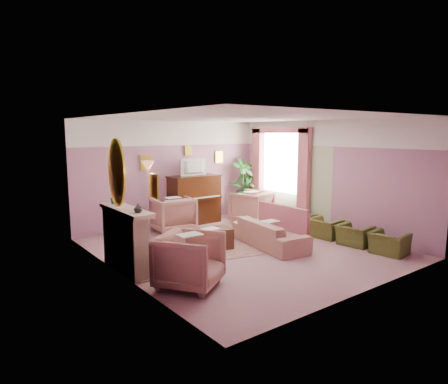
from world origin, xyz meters
TOP-DOWN VIEW (x-y plane):
  - floor at (0.00, 0.00)m, footprint 5.50×6.00m
  - ceiling at (0.00, 0.00)m, footprint 5.50×6.00m
  - wall_back at (0.00, 3.00)m, footprint 5.50×0.02m
  - wall_front at (0.00, -3.00)m, footprint 5.50×0.02m
  - wall_left at (-2.75, 0.00)m, footprint 0.02×6.00m
  - wall_right at (2.75, 0.00)m, footprint 0.02×6.00m
  - picture_rail_band at (0.00, 2.99)m, footprint 5.50×0.01m
  - stripe_panel at (2.73, 1.30)m, footprint 0.01×3.00m
  - fireplace_surround at (-2.59, 0.20)m, footprint 0.30×1.40m
  - fireplace_inset at (-2.49, 0.20)m, footprint 0.18×0.72m
  - fire_ember at (-2.45, 0.20)m, footprint 0.06×0.54m
  - mantel_shelf at (-2.56, 0.20)m, footprint 0.40×1.55m
  - hearth at (-2.39, 0.20)m, footprint 0.55×1.50m
  - mirror_frame at (-2.70, 0.20)m, footprint 0.04×0.72m
  - mirror_glass at (-2.67, 0.20)m, footprint 0.01×0.60m
  - sconce_shade at (-2.62, -0.85)m, footprint 0.20×0.20m
  - piano at (0.50, 2.68)m, footprint 1.40×0.60m
  - piano_keyshelf at (0.50, 2.33)m, footprint 1.30×0.12m
  - piano_keys at (0.50, 2.33)m, footprint 1.20×0.08m
  - piano_top at (0.50, 2.68)m, footprint 1.45×0.65m
  - television at (0.50, 2.63)m, footprint 0.80×0.12m
  - print_back_left at (-0.80, 2.96)m, footprint 0.30×0.03m
  - print_back_right at (1.55, 2.96)m, footprint 0.26×0.03m
  - print_back_mid at (0.50, 2.96)m, footprint 0.22×0.03m
  - print_left_wall at (-2.71, -1.20)m, footprint 0.03×0.28m
  - window_blind at (2.70, 1.55)m, footprint 0.03×1.40m
  - curtain_left at (2.62, 0.63)m, footprint 0.16×0.34m
  - curtain_right at (2.62, 2.47)m, footprint 0.16×0.34m
  - pelmet at (2.62, 1.55)m, footprint 0.16×2.20m
  - mantel_plant at (-2.55, 0.75)m, footprint 0.16×0.16m
  - mantel_vase at (-2.55, -0.30)m, footprint 0.16×0.16m
  - area_rug at (-0.63, 0.46)m, footprint 2.85×2.32m
  - coffee_table at (-0.64, 0.38)m, footprint 1.08×0.68m
  - table_paper at (-0.59, 0.38)m, footprint 0.35×0.28m
  - sofa at (0.58, -0.23)m, footprint 0.66×1.98m
  - sofa_throw at (0.98, -0.23)m, footprint 0.10×1.50m
  - floral_armchair_left at (-0.45, 2.21)m, footprint 0.94×0.94m
  - floral_armchair_right at (1.80, 1.77)m, footprint 0.94×0.94m
  - floral_armchair_front at (-2.07, -1.16)m, footprint 0.94×0.94m
  - olive_chair_a at (2.14, -2.15)m, footprint 0.50×0.71m
  - olive_chair_b at (2.14, -1.33)m, footprint 0.50×0.71m
  - olive_chair_c at (2.14, -0.51)m, footprint 0.50×0.71m
  - olive_chair_d at (2.14, 0.31)m, footprint 0.50×0.71m
  - side_table at (2.24, 2.50)m, footprint 0.52×0.52m
  - side_plant_big at (2.24, 2.50)m, footprint 0.30×0.30m
  - side_plant_small at (2.36, 2.40)m, footprint 0.16×0.16m
  - palm_pot at (2.22, 2.65)m, footprint 0.34×0.34m
  - palm_plant at (2.22, 2.65)m, footprint 0.76×0.76m

SIDE VIEW (x-z plane):
  - floor at x=0.00m, z-range -0.01..0.01m
  - area_rug at x=-0.63m, z-range 0.00..0.01m
  - hearth at x=-2.39m, z-range 0.00..0.02m
  - palm_pot at x=2.22m, z-range 0.00..0.34m
  - fire_ember at x=-2.45m, z-range 0.17..0.27m
  - coffee_table at x=-0.64m, z-range 0.00..0.45m
  - olive_chair_a at x=2.14m, z-range 0.00..0.61m
  - olive_chair_b at x=2.14m, z-range 0.00..0.61m
  - olive_chair_c at x=2.14m, z-range 0.00..0.61m
  - olive_chair_d at x=2.14m, z-range 0.00..0.61m
  - side_table at x=2.24m, z-range 0.00..0.70m
  - fireplace_inset at x=-2.49m, z-range 0.06..0.74m
  - sofa at x=0.58m, z-range 0.00..0.80m
  - table_paper at x=-0.59m, z-range 0.45..0.46m
  - floral_armchair_left at x=-0.45m, z-range 0.00..0.98m
  - floral_armchair_right at x=1.80m, z-range 0.00..0.98m
  - floral_armchair_front at x=-2.07m, z-range 0.00..0.98m
  - fireplace_surround at x=-2.59m, z-range 0.00..1.10m
  - sofa_throw at x=0.98m, z-range 0.32..0.88m
  - piano at x=0.50m, z-range 0.00..1.30m
  - piano_keyshelf at x=0.50m, z-range 0.69..0.75m
  - piano_keys at x=0.50m, z-range 0.75..0.77m
  - side_plant_small at x=2.36m, z-range 0.70..0.98m
  - side_plant_big at x=2.24m, z-range 0.70..1.04m
  - palm_plant at x=2.22m, z-range 0.34..1.78m
  - stripe_panel at x=2.73m, z-range 0.00..2.15m
  - mantel_shelf at x=-2.56m, z-range 1.09..1.16m
  - mantel_vase at x=-2.55m, z-range 1.15..1.31m
  - mantel_plant at x=-2.55m, z-range 1.15..1.43m
  - curtain_left at x=2.62m, z-range 0.00..2.60m
  - curtain_right at x=2.62m, z-range 0.00..2.60m
  - piano_top at x=0.50m, z-range 1.29..1.33m
  - wall_back at x=0.00m, z-range 0.00..2.80m
  - wall_front at x=0.00m, z-range 0.00..2.80m
  - wall_left at x=-2.75m, z-range 0.00..2.80m
  - wall_right at x=2.75m, z-range 0.00..2.80m
  - television at x=0.50m, z-range 1.36..1.84m
  - window_blind at x=2.70m, z-range 0.80..2.60m
  - print_back_left at x=-0.80m, z-range 1.53..1.91m
  - print_left_wall at x=-2.71m, z-range 1.54..1.90m
  - print_back_right at x=1.55m, z-range 1.61..1.95m
  - mirror_frame at x=-2.70m, z-range 1.20..2.40m
  - mirror_glass at x=-2.67m, z-range 1.27..2.33m
  - sconce_shade at x=-2.62m, z-range 1.90..2.06m
  - print_back_mid at x=0.50m, z-range 1.87..2.13m
  - picture_rail_band at x=0.00m, z-range 2.15..2.80m
  - pelmet at x=2.62m, z-range 2.48..2.64m
  - ceiling at x=0.00m, z-range 2.79..2.80m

